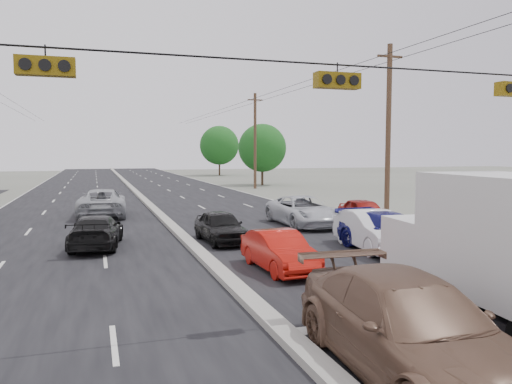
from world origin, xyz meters
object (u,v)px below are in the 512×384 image
Objects in this scene: box_truck at (503,248)px; tan_sedan at (410,328)px; queue_car_b at (373,231)px; oncoming_far at (102,203)px; red_sedan at (279,251)px; queue_car_d at (389,233)px; tree_right_mid at (262,148)px; utility_pole_right_b at (388,130)px; queue_car_c at (303,211)px; tree_right_far at (219,145)px; utility_pole_right_c at (255,140)px; queue_car_a at (221,227)px; queue_car_e at (364,213)px; oncoming_near at (96,232)px.

box_truck is 1.17× the size of tan_sedan.
oncoming_far is at bearing 131.47° from queue_car_b.
oncoming_far is (-4.69, 24.08, -0.03)m from tan_sedan.
queue_car_d is (5.03, 1.40, 0.12)m from red_sedan.
oncoming_far is (-18.29, -23.93, -3.52)m from tree_right_mid.
utility_pole_right_b is 1.81× the size of queue_car_c.
utility_pole_right_b is 15.29m from red_sedan.
utility_pole_right_b is 1.90× the size of queue_car_d.
utility_pole_right_b reaches higher than tree_right_far.
queue_car_d is (-5.50, -33.76, -4.35)m from utility_pole_right_c.
oncoming_far is at bearing 110.18° from queue_car_a.
utility_pole_right_b reaches higher than tan_sedan.
queue_car_e is (2.90, 5.62, -0.05)m from queue_car_b.
oncoming_far is at bearing 152.62° from queue_car_e.
red_sedan is 10.85m from queue_car_e.
tree_right_mid is 47.48m from box_truck.
box_truck is (-11.01, -71.34, -3.23)m from tree_right_far.
box_truck is at bearing 112.91° from oncoming_far.
utility_pole_right_c reaches higher than tree_right_far.
box_truck is 8.52m from queue_car_b.
box_truck is at bearing -96.93° from queue_car_c.
queue_car_d is at bearing 164.52° from oncoming_near.
utility_pole_right_c is 31.93m from queue_car_a.
utility_pole_right_c is 1.71× the size of tan_sedan.
utility_pole_right_c is 2.20× the size of oncoming_near.
oncoming_far is (-12.89, 8.51, 0.11)m from queue_car_e.
oncoming_far reaches higher than queue_car_a.
queue_car_c is 12.34m from oncoming_far.
queue_car_a is at bearing 93.06° from red_sedan.
utility_pole_right_b reaches higher than queue_car_b.
utility_pole_right_b is 18.30m from box_truck.
oncoming_far is (-4.69, 10.68, 0.14)m from queue_car_a.
queue_car_e is 0.71× the size of oncoming_far.
utility_pole_right_c is at bearing 77.00° from queue_car_c.
oncoming_far reaches higher than queue_car_c.
tree_right_mid is 1.71× the size of queue_car_e.
oncoming_far is at bearing 143.57° from queue_car_c.
tan_sedan is 11.28m from queue_car_b.
tree_right_mid is at bearing 65.03° from queue_car_a.
oncoming_near is at bearing 165.94° from queue_car_b.
queue_car_e is 0.92× the size of oncoming_near.
queue_car_a is at bearing 153.19° from queue_car_b.
queue_car_b is at bearing -99.95° from utility_pole_right_c.
tan_sedan reaches higher than queue_car_c.
queue_car_e is 13.39m from oncoming_near.
tree_right_far is 62.55m from oncoming_near.
queue_car_b is (-9.30, -63.05, -4.19)m from tree_right_far.
queue_car_b is 0.89× the size of queue_car_d.
queue_car_a is 11.67m from oncoming_far.
queue_car_a is at bearing 92.83° from tan_sedan.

